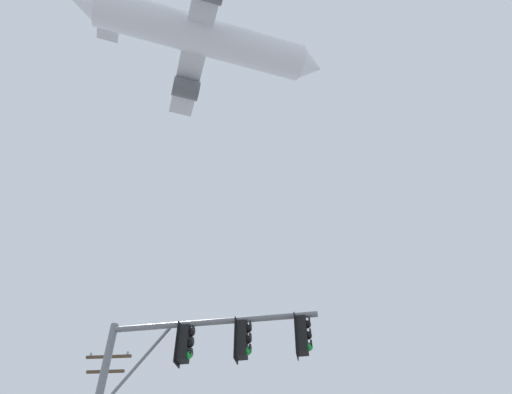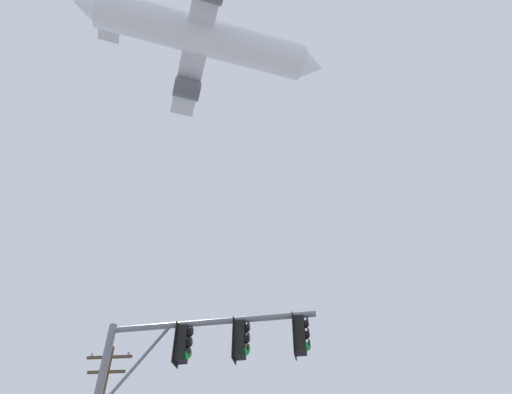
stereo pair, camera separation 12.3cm
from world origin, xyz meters
The scene contains 2 objects.
signal_pole_near centered at (-2.52, 6.35, 4.86)m, with size 5.44×0.77×6.30m.
airplane centered at (-8.14, 21.70, 48.41)m, with size 28.36×21.90×7.97m.
Camera 1 is at (0.03, -4.27, 1.12)m, focal length 31.29 mm.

